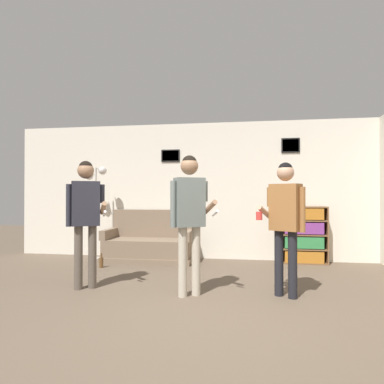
{
  "coord_description": "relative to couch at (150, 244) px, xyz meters",
  "views": [
    {
      "loc": [
        0.55,
        -3.16,
        1.25
      ],
      "look_at": [
        -0.23,
        1.8,
        1.3
      ],
      "focal_mm": 32.0,
      "sensor_mm": 36.0,
      "label": 1
    }
  ],
  "objects": [
    {
      "name": "ground_plane",
      "position": [
        1.28,
        -3.22,
        -0.31
      ],
      "size": [
        20.0,
        20.0,
        0.0
      ],
      "primitive_type": "plane",
      "color": "brown"
    },
    {
      "name": "wall_back",
      "position": [
        1.28,
        0.41,
        1.04
      ],
      "size": [
        8.39,
        0.08,
        2.7
      ],
      "color": "silver",
      "rests_on": "ground_plane"
    },
    {
      "name": "couch",
      "position": [
        0.0,
        0.0,
        0.0
      ],
      "size": [
        1.69,
        0.8,
        0.97
      ],
      "color": "#7A6651",
      "rests_on": "ground_plane"
    },
    {
      "name": "bookshelf",
      "position": [
        2.88,
        0.19,
        0.21
      ],
      "size": [
        0.85,
        0.3,
        1.05
      ],
      "color": "brown",
      "rests_on": "ground_plane"
    },
    {
      "name": "floor_lamp",
      "position": [
        -1.08,
        -0.05,
        0.96
      ],
      "size": [
        0.44,
        0.28,
        1.82
      ],
      "color": "#ADA89E",
      "rests_on": "ground_plane"
    },
    {
      "name": "person_player_foreground_left",
      "position": [
        -0.3,
        -2.06,
        0.75
      ],
      "size": [
        0.6,
        0.38,
        1.72
      ],
      "color": "brown",
      "rests_on": "ground_plane"
    },
    {
      "name": "person_player_foreground_center",
      "position": [
        1.14,
        -2.17,
        0.78
      ],
      "size": [
        0.6,
        0.38,
        1.75
      ],
      "color": "#B7AD99",
      "rests_on": "ground_plane"
    },
    {
      "name": "person_watcher_holding_cup",
      "position": [
        2.31,
        -2.03,
        0.71
      ],
      "size": [
        0.58,
        0.36,
        1.66
      ],
      "color": "black",
      "rests_on": "ground_plane"
    },
    {
      "name": "bottle_on_floor",
      "position": [
        -0.65,
        -0.76,
        -0.21
      ],
      "size": [
        0.07,
        0.07,
        0.25
      ],
      "color": "brown",
      "rests_on": "ground_plane"
    }
  ]
}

